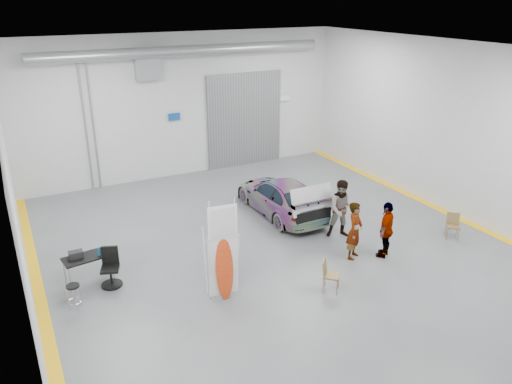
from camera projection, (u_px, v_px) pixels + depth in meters
name	position (u px, v px, depth m)	size (l,w,h in m)	color
ground	(277.00, 249.00, 15.55)	(16.00, 16.00, 0.00)	#595B60
room_shell	(251.00, 105.00, 15.97)	(14.02, 16.18, 6.01)	silver
sedan_car	(281.00, 196.00, 17.87)	(1.81, 4.45, 1.29)	white
person_a	(355.00, 230.00, 14.74)	(0.65, 0.43, 1.79)	#986E53
person_b	(342.00, 209.00, 16.01)	(0.95, 0.73, 1.94)	slate
person_c	(386.00, 229.00, 14.84)	(1.02, 0.42, 1.76)	#A75A37
surfboard_display	(225.00, 260.00, 12.66)	(0.78, 0.27, 2.78)	white
folding_chair_near	(331.00, 281.00, 13.30)	(0.59, 0.67, 0.89)	brown
folding_chair_far	(452.00, 231.00, 16.13)	(0.55, 0.61, 0.84)	brown
shop_stool	(74.00, 297.00, 12.50)	(0.35, 0.35, 0.68)	black
work_table	(84.00, 257.00, 13.47)	(1.34, 0.80, 1.03)	gray
office_chair	(110.00, 269.00, 13.48)	(0.60, 0.63, 1.07)	black
trunk_lid	(312.00, 198.00, 16.00)	(1.50, 0.91, 0.04)	silver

